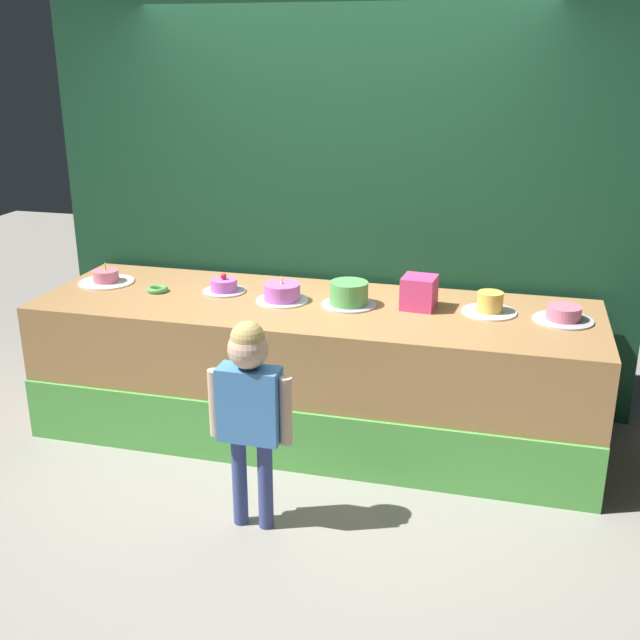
% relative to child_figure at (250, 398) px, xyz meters
% --- Properties ---
extents(ground_plane, '(12.00, 12.00, 0.00)m').
position_rel_child_figure_xyz_m(ground_plane, '(0.04, 0.54, -0.69)').
color(ground_plane, gray).
extents(stage_platform, '(3.30, 1.03, 0.82)m').
position_rel_child_figure_xyz_m(stage_platform, '(0.04, 1.04, -0.28)').
color(stage_platform, '#B27F4C').
rests_on(stage_platform, ground_plane).
extents(curtain_backdrop, '(3.80, 0.08, 2.94)m').
position_rel_child_figure_xyz_m(curtain_backdrop, '(0.04, 1.65, 0.77)').
color(curtain_backdrop, '#19472D').
rests_on(curtain_backdrop, ground_plane).
extents(child_figure, '(0.41, 0.19, 1.07)m').
position_rel_child_figure_xyz_m(child_figure, '(0.00, 0.00, 0.00)').
color(child_figure, '#3F4C8C').
rests_on(child_figure, ground_plane).
extents(pink_box, '(0.20, 0.20, 0.19)m').
position_rel_child_figure_xyz_m(pink_box, '(0.64, 1.13, 0.22)').
color(pink_box, '#E94187').
rests_on(pink_box, stage_platform).
extents(donut, '(0.13, 0.13, 0.03)m').
position_rel_child_figure_xyz_m(donut, '(-0.97, 1.04, 0.15)').
color(donut, '#59B259').
rests_on(donut, stage_platform).
extents(cake_far_left, '(0.35, 0.35, 0.14)m').
position_rel_child_figure_xyz_m(cake_far_left, '(-1.37, 1.13, 0.16)').
color(cake_far_left, white).
rests_on(cake_far_left, stage_platform).
extents(cake_left, '(0.27, 0.27, 0.12)m').
position_rel_child_figure_xyz_m(cake_left, '(-0.57, 1.14, 0.17)').
color(cake_left, silver).
rests_on(cake_left, stage_platform).
extents(cake_center_left, '(0.31, 0.31, 0.16)m').
position_rel_child_figure_xyz_m(cake_center_left, '(-0.17, 1.05, 0.18)').
color(cake_center_left, white).
rests_on(cake_center_left, stage_platform).
extents(cake_center_right, '(0.32, 0.32, 0.14)m').
position_rel_child_figure_xyz_m(cake_center_right, '(0.24, 1.08, 0.20)').
color(cake_center_right, silver).
rests_on(cake_center_right, stage_platform).
extents(cake_right, '(0.31, 0.31, 0.12)m').
position_rel_child_figure_xyz_m(cake_right, '(1.04, 1.15, 0.18)').
color(cake_right, white).
rests_on(cake_right, stage_platform).
extents(cake_far_right, '(0.33, 0.33, 0.08)m').
position_rel_child_figure_xyz_m(cake_far_right, '(1.44, 1.11, 0.17)').
color(cake_far_right, silver).
rests_on(cake_far_right, stage_platform).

